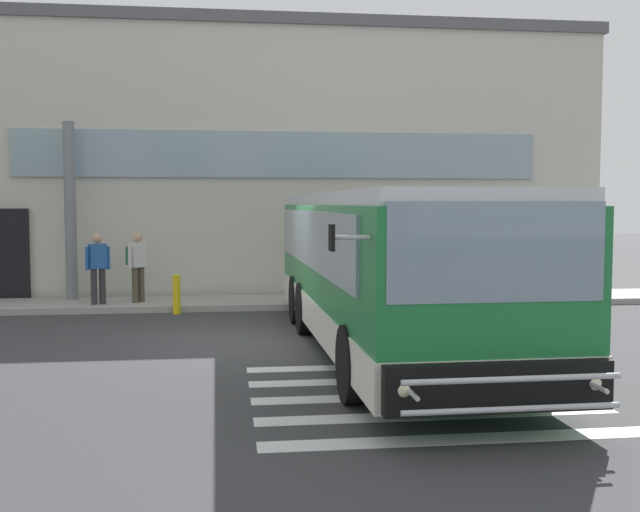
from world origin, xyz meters
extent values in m
cube|color=#353538|center=(0.00, 0.00, -0.01)|extent=(80.00, 90.00, 0.02)
cube|color=silver|center=(2.00, -6.00, 0.00)|extent=(4.40, 0.36, 0.01)
cube|color=silver|center=(2.00, -5.10, 0.00)|extent=(4.40, 0.36, 0.01)
cube|color=silver|center=(2.00, -4.20, 0.00)|extent=(4.40, 0.36, 0.01)
cube|color=silver|center=(2.00, -3.30, 0.00)|extent=(4.40, 0.36, 0.01)
cube|color=silver|center=(2.00, -2.40, 0.00)|extent=(4.40, 0.36, 0.01)
cube|color=beige|center=(0.00, 12.00, 3.59)|extent=(19.66, 12.00, 7.17)
cube|color=#56565B|center=(0.00, 12.00, 7.32)|extent=(19.86, 12.20, 0.30)
cube|color=#8C9EAD|center=(1.00, 5.96, 3.80)|extent=(13.66, 0.10, 1.20)
cube|color=#9E9B93|center=(0.00, 4.80, 0.07)|extent=(23.66, 2.00, 0.15)
cylinder|color=slate|center=(-4.29, 5.40, 2.34)|extent=(0.28, 0.28, 4.38)
cube|color=#1E7238|center=(2.22, -1.17, 1.42)|extent=(2.68, 10.08, 2.15)
cube|color=silver|center=(2.22, -1.17, 0.62)|extent=(2.72, 10.12, 0.55)
cube|color=silver|center=(2.22, -1.17, 2.60)|extent=(2.58, 9.88, 0.20)
cube|color=gray|center=(2.28, -6.15, 2.02)|extent=(2.35, 0.15, 1.05)
cube|color=gray|center=(3.51, -0.86, 1.92)|extent=(0.16, 8.84, 0.95)
cube|color=gray|center=(0.92, -0.89, 1.92)|extent=(0.16, 8.84, 0.95)
cube|color=black|center=(2.28, -6.15, 2.38)|extent=(2.15, 0.13, 0.28)
cube|color=black|center=(2.29, -6.28, 0.63)|extent=(2.45, 0.23, 0.52)
sphere|color=beige|center=(3.31, -6.30, 0.65)|extent=(0.18, 0.18, 0.18)
sphere|color=beige|center=(1.26, -6.33, 0.65)|extent=(0.18, 0.18, 0.18)
cylinder|color=#B7B7BF|center=(0.79, -5.97, 2.17)|extent=(0.40, 0.06, 0.05)
cube|color=black|center=(0.59, -5.97, 2.17)|extent=(0.04, 0.20, 0.28)
cylinder|color=black|center=(3.44, -4.38, 0.50)|extent=(0.31, 1.00, 1.00)
cylinder|color=black|center=(1.09, -4.41, 0.50)|extent=(0.31, 1.00, 1.00)
cylinder|color=black|center=(3.37, 0.66, 0.50)|extent=(0.31, 1.00, 1.00)
cylinder|color=black|center=(1.02, 0.63, 0.50)|extent=(0.31, 1.00, 1.00)
cylinder|color=black|center=(3.35, 1.96, 0.50)|extent=(0.31, 1.00, 1.00)
cylinder|color=black|center=(1.00, 1.93, 0.50)|extent=(0.31, 1.00, 1.00)
cylinder|color=#B7B7BF|center=(2.29, -6.65, 0.50)|extent=(2.25, 0.09, 0.06)
cylinder|color=#B7B7BF|center=(2.29, -6.65, 0.80)|extent=(2.25, 0.09, 0.06)
cylinder|color=#B7B7BF|center=(3.26, -6.43, 0.65)|extent=(0.06, 0.50, 0.05)
cylinder|color=#B7B7BF|center=(1.31, -6.46, 0.65)|extent=(0.06, 0.50, 0.05)
cylinder|color=#2D2D33|center=(-3.40, 4.42, 0.57)|extent=(0.15, 0.15, 0.85)
cylinder|color=#2D2D33|center=(-3.58, 4.33, 0.57)|extent=(0.15, 0.15, 0.85)
cube|color=#2659A5|center=(-3.49, 4.38, 1.29)|extent=(0.44, 0.37, 0.58)
sphere|color=tan|center=(-3.49, 4.38, 1.71)|extent=(0.23, 0.23, 0.23)
cylinder|color=#2659A5|center=(-3.27, 4.49, 1.24)|extent=(0.09, 0.09, 0.55)
cylinder|color=#2659A5|center=(-3.72, 4.26, 1.24)|extent=(0.09, 0.09, 0.55)
cylinder|color=#4C4233|center=(-2.54, 4.72, 0.57)|extent=(0.15, 0.15, 0.85)
cylinder|color=#4C4233|center=(-2.66, 4.57, 0.57)|extent=(0.15, 0.15, 0.85)
cube|color=silver|center=(-2.60, 4.64, 1.29)|extent=(0.41, 0.43, 0.58)
sphere|color=tan|center=(-2.60, 4.64, 1.71)|extent=(0.23, 0.23, 0.23)
cylinder|color=silver|center=(-2.44, 4.83, 1.24)|extent=(0.09, 0.09, 0.55)
cylinder|color=silver|center=(-2.76, 4.45, 1.24)|extent=(0.09, 0.09, 0.55)
cube|color=#26663F|center=(-2.73, 4.75, 1.27)|extent=(0.33, 0.35, 0.44)
cylinder|color=yellow|center=(-1.62, 3.60, 0.45)|extent=(0.18, 0.18, 0.90)
camera|label=1|loc=(-0.50, -13.55, 2.53)|focal=41.70mm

